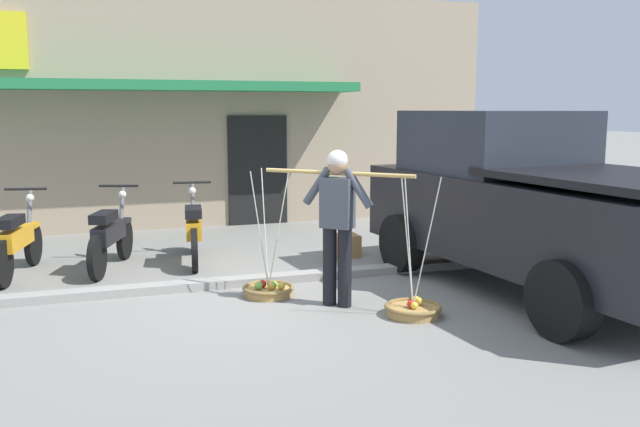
{
  "coord_description": "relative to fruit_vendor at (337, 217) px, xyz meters",
  "views": [
    {
      "loc": [
        -2.06,
        -7.23,
        2.13
      ],
      "look_at": [
        0.63,
        0.6,
        0.85
      ],
      "focal_mm": 38.32,
      "sensor_mm": 36.0,
      "label": 1
    }
  ],
  "objects": [
    {
      "name": "motorcycle_second_in_row",
      "position": [
        -2.26,
        2.54,
        -0.53
      ],
      "size": [
        0.73,
        1.75,
        1.09
      ],
      "color": "black",
      "rests_on": "ground"
    },
    {
      "name": "sidewalk_curb",
      "position": [
        -0.46,
        1.17,
        -0.93
      ],
      "size": [
        20.0,
        0.24,
        0.1
      ],
      "primitive_type": "cube",
      "color": "gray",
      "rests_on": "ground"
    },
    {
      "name": "ground_plane",
      "position": [
        -0.46,
        0.47,
        -0.98
      ],
      "size": [
        90.0,
        90.0,
        0.0
      ],
      "primitive_type": "plane",
      "color": "gray"
    },
    {
      "name": "fruit_basket_left_side",
      "position": [
        -0.61,
        0.61,
        -0.9
      ],
      "size": [
        0.59,
        0.59,
        1.45
      ],
      "color": "#B2894C",
      "rests_on": "ground"
    },
    {
      "name": "fruit_basket_right_side",
      "position": [
        0.62,
        -0.61,
        -0.9
      ],
      "size": [
        0.59,
        0.59,
        1.45
      ],
      "color": "#B2894C",
      "rests_on": "ground"
    },
    {
      "name": "wooden_crate",
      "position": [
        0.94,
        2.29,
        -0.82
      ],
      "size": [
        0.44,
        0.36,
        0.32
      ],
      "primitive_type": "cube",
      "color": "olive",
      "rests_on": "ground"
    },
    {
      "name": "motorcycle_third_in_row",
      "position": [
        -1.15,
        2.63,
        -0.53
      ],
      "size": [
        0.54,
        1.81,
        1.09
      ],
      "color": "black",
      "rests_on": "ground"
    },
    {
      "name": "storefront_building",
      "position": [
        -1.49,
        7.95,
        1.12
      ],
      "size": [
        13.0,
        6.0,
        4.2
      ],
      "color": "tan",
      "rests_on": "ground"
    },
    {
      "name": "motorcycle_nearest_shop",
      "position": [
        -3.4,
        2.54,
        -0.53
      ],
      "size": [
        0.59,
        1.8,
        1.09
      ],
      "color": "black",
      "rests_on": "ground"
    },
    {
      "name": "parked_truck",
      "position": [
        2.4,
        -0.05,
        0.05
      ],
      "size": [
        2.46,
        4.84,
        2.1
      ],
      "color": "black",
      "rests_on": "ground"
    },
    {
      "name": "fruit_vendor",
      "position": [
        0.0,
        0.0,
        0.0
      ],
      "size": [
        1.26,
        1.26,
        1.7
      ],
      "color": "black",
      "rests_on": "ground"
    }
  ]
}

